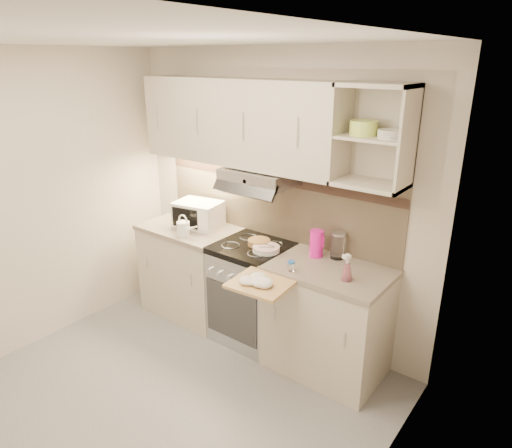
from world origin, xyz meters
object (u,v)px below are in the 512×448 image
Objects in this scene: plate_stack at (266,249)px; spray_bottle at (347,269)px; glass_jar at (338,245)px; watering_can at (184,228)px; cutting_board at (261,284)px; pink_pitcher at (317,244)px; electric_range at (252,292)px; microwave at (198,214)px.

plate_stack is 1.04× the size of spray_bottle.
glass_jar reaches higher than spray_bottle.
cutting_board is at bearing -18.47° from watering_can.
glass_jar is 0.73m from cutting_board.
pink_pitcher reaches higher than cutting_board.
watering_can reaches higher than electric_range.
electric_range is 0.78m from cutting_board.
glass_jar is (0.15, 0.07, 0.00)m from pink_pitcher.
spray_bottle is (1.63, -0.17, -0.03)m from microwave.
watering_can is (-0.63, -0.19, 0.52)m from electric_range.
spray_bottle reaches higher than cutting_board.
spray_bottle is at bearing -6.32° from electric_range.
pink_pitcher is (1.18, 0.32, 0.04)m from watering_can.
electric_range is at bearing -164.07° from glass_jar.
pink_pitcher reaches higher than electric_range.
plate_stack is 1.02× the size of glass_jar.
plate_stack is at bearing 7.45° from watering_can.
electric_range is 0.90m from microwave.
electric_range is 0.84m from watering_can.
pink_pitcher is at bearing 11.52° from watering_can.
microwave is at bearing 150.08° from cutting_board.
plate_stack is at bearing -171.40° from pink_pitcher.
cutting_board is at bearing -46.62° from electric_range.
watering_can is 0.54× the size of cutting_board.
microwave is 1.41m from glass_jar.
cutting_board is (1.15, -0.54, -0.15)m from microwave.
plate_stack is 0.53× the size of cutting_board.
spray_bottle is (0.39, -0.23, -0.03)m from pink_pitcher.
glass_jar is 0.39m from spray_bottle.
microwave is at bearing -165.15° from spray_bottle.
glass_jar is at bearing 23.65° from plate_stack.
pink_pitcher reaches higher than watering_can.
microwave is (-0.70, 0.07, 0.57)m from electric_range.
glass_jar is at bearing 15.93° from electric_range.
spray_bottle reaches higher than plate_stack.
glass_jar is 0.52× the size of cutting_board.
pink_pitcher and glass_jar have the same top height.
microwave is 1.28m from cutting_board.
cutting_board is (-0.25, -0.68, -0.14)m from glass_jar.
glass_jar is at bearing 10.41° from pink_pitcher.
pink_pitcher is (0.38, 0.16, 0.09)m from plate_stack.
pink_pitcher reaches higher than spray_bottle.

